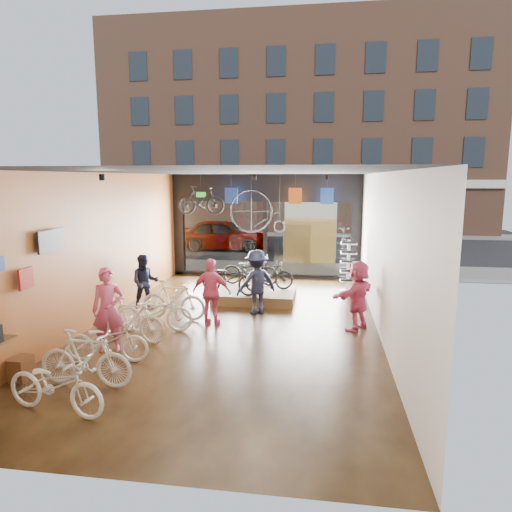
% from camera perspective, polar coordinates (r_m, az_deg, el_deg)
% --- Properties ---
extents(ground_plane, '(7.00, 12.00, 0.04)m').
position_cam_1_polar(ground_plane, '(11.56, -2.66, -8.87)').
color(ground_plane, black).
rests_on(ground_plane, ground).
extents(ceiling, '(7.00, 12.00, 0.04)m').
position_cam_1_polar(ceiling, '(10.96, -2.82, 10.52)').
color(ceiling, black).
rests_on(ceiling, ground).
extents(wall_left, '(0.04, 12.00, 3.80)m').
position_cam_1_polar(wall_left, '(12.27, -19.09, 0.92)').
color(wall_left, '#A9582B').
rests_on(wall_left, ground).
extents(wall_right, '(0.04, 12.00, 3.80)m').
position_cam_1_polar(wall_right, '(10.98, 15.58, 0.12)').
color(wall_right, beige).
rests_on(wall_right, ground).
extents(wall_back, '(7.00, 0.04, 3.80)m').
position_cam_1_polar(wall_back, '(5.48, -15.15, -9.43)').
color(wall_back, beige).
rests_on(wall_back, ground).
extents(storefront, '(7.00, 0.26, 3.80)m').
position_cam_1_polar(storefront, '(16.98, 1.18, 3.76)').
color(storefront, black).
rests_on(storefront, ground).
extents(exit_sign, '(0.35, 0.06, 0.18)m').
position_cam_1_polar(exit_sign, '(17.25, -6.87, 7.62)').
color(exit_sign, '#198C26').
rests_on(exit_sign, storefront).
extents(street_road, '(30.00, 18.00, 0.02)m').
position_cam_1_polar(street_road, '(26.10, 3.66, 1.62)').
color(street_road, black).
rests_on(street_road, ground).
extents(sidewalk_near, '(30.00, 2.40, 0.12)m').
position_cam_1_polar(sidewalk_near, '(18.43, 1.63, -1.55)').
color(sidewalk_near, slate).
rests_on(sidewalk_near, ground).
extents(sidewalk_far, '(30.00, 2.00, 0.12)m').
position_cam_1_polar(sidewalk_far, '(30.05, 4.30, 2.82)').
color(sidewalk_far, slate).
rests_on(sidewalk_far, ground).
extents(opposite_building, '(26.00, 5.00, 14.00)m').
position_cam_1_polar(opposite_building, '(32.49, 4.80, 15.60)').
color(opposite_building, brown).
rests_on(opposite_building, ground).
extents(street_car, '(4.66, 1.87, 1.59)m').
position_cam_1_polar(street_car, '(23.49, -4.13, 2.69)').
color(street_car, gray).
rests_on(street_car, street_road).
extents(box_truck, '(2.30, 6.91, 2.72)m').
position_cam_1_polar(box_truck, '(21.88, 6.91, 3.62)').
color(box_truck, silver).
rests_on(box_truck, street_road).
extents(floor_bike_0, '(1.88, 0.94, 0.94)m').
position_cam_1_polar(floor_bike_0, '(8.06, -23.78, -14.50)').
color(floor_bike_0, beige).
rests_on(floor_bike_0, ground_plane).
extents(floor_bike_1, '(1.75, 0.52, 1.05)m').
position_cam_1_polar(floor_bike_1, '(8.78, -20.55, -11.89)').
color(floor_bike_1, beige).
rests_on(floor_bike_1, ground_plane).
extents(floor_bike_2, '(1.74, 0.76, 0.88)m').
position_cam_1_polar(floor_bike_2, '(9.80, -18.14, -9.98)').
color(floor_bike_2, beige).
rests_on(floor_bike_2, ground_plane).
extents(floor_bike_3, '(1.78, 0.80, 1.03)m').
position_cam_1_polar(floor_bike_3, '(10.73, -15.31, -7.69)').
color(floor_bike_3, beige).
rests_on(floor_bike_3, ground_plane).
extents(floor_bike_4, '(1.91, 0.88, 0.97)m').
position_cam_1_polar(floor_bike_4, '(11.33, -12.64, -6.83)').
color(floor_bike_4, beige).
rests_on(floor_bike_4, ground_plane).
extents(floor_bike_5, '(1.77, 0.60, 1.04)m').
position_cam_1_polar(floor_bike_5, '(12.14, -10.29, -5.43)').
color(floor_bike_5, beige).
rests_on(floor_bike_5, ground_plane).
extents(display_platform, '(2.40, 1.80, 0.30)m').
position_cam_1_polar(display_platform, '(13.93, -0.09, -4.89)').
color(display_platform, '#4F3C1C').
rests_on(display_platform, ground_plane).
extents(display_bike_left, '(1.94, 1.12, 0.96)m').
position_cam_1_polar(display_bike_left, '(13.37, -3.35, -2.74)').
color(display_bike_left, black).
rests_on(display_bike_left, display_platform).
extents(display_bike_mid, '(1.57, 1.06, 0.92)m').
position_cam_1_polar(display_bike_mid, '(13.71, 1.71, -2.50)').
color(display_bike_mid, black).
rests_on(display_bike_mid, display_platform).
extents(display_bike_right, '(1.86, 0.78, 0.95)m').
position_cam_1_polar(display_bike_right, '(14.49, -0.72, -1.77)').
color(display_bike_right, black).
rests_on(display_bike_right, display_platform).
extents(customer_0, '(0.77, 0.63, 1.82)m').
position_cam_1_polar(customer_0, '(10.24, -17.99, -6.39)').
color(customer_0, '#CC4C72').
rests_on(customer_0, ground_plane).
extents(customer_1, '(0.92, 0.82, 1.57)m').
position_cam_1_polar(customer_1, '(13.14, -13.70, -3.22)').
color(customer_1, '#161C33').
rests_on(customer_1, ground_plane).
extents(customer_2, '(1.02, 0.49, 1.69)m').
position_cam_1_polar(customer_2, '(11.50, -5.56, -4.51)').
color(customer_2, '#CC4C72').
rests_on(customer_2, ground_plane).
extents(customer_3, '(1.31, 1.19, 1.76)m').
position_cam_1_polar(customer_3, '(12.35, 0.07, -3.30)').
color(customer_3, '#161C33').
rests_on(customer_3, ground_plane).
extents(customer_5, '(1.32, 1.60, 1.72)m').
position_cam_1_polar(customer_5, '(11.37, 12.59, -4.81)').
color(customer_5, '#CC4C72').
rests_on(customer_5, ground_plane).
extents(sunglasses_rack, '(0.54, 0.45, 1.74)m').
position_cam_1_polar(sunglasses_rack, '(14.79, 11.45, -1.35)').
color(sunglasses_rack, white).
rests_on(sunglasses_rack, ground_plane).
extents(wall_merch, '(0.40, 2.40, 2.60)m').
position_cam_1_polar(wall_merch, '(9.41, -27.96, -6.00)').
color(wall_merch, navy).
rests_on(wall_merch, wall_left).
extents(penny_farthing, '(1.83, 0.06, 1.47)m').
position_cam_1_polar(penny_farthing, '(15.56, 0.52, 5.44)').
color(penny_farthing, black).
rests_on(penny_farthing, ceiling).
extents(hung_bike, '(1.62, 0.63, 0.95)m').
position_cam_1_polar(hung_bike, '(15.52, -6.91, 6.93)').
color(hung_bike, black).
rests_on(hung_bike, ceiling).
extents(jersey_left, '(0.45, 0.03, 0.55)m').
position_cam_1_polar(jersey_left, '(16.29, -3.13, 7.55)').
color(jersey_left, '#1E3F99').
rests_on(jersey_left, ceiling).
extents(jersey_mid, '(0.45, 0.03, 0.55)m').
position_cam_1_polar(jersey_mid, '(15.99, 4.92, 7.49)').
color(jersey_mid, '#CC5919').
rests_on(jersey_mid, ceiling).
extents(jersey_right, '(0.45, 0.03, 0.55)m').
position_cam_1_polar(jersey_right, '(15.96, 8.86, 7.41)').
color(jersey_right, '#1E3F99').
rests_on(jersey_right, ceiling).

